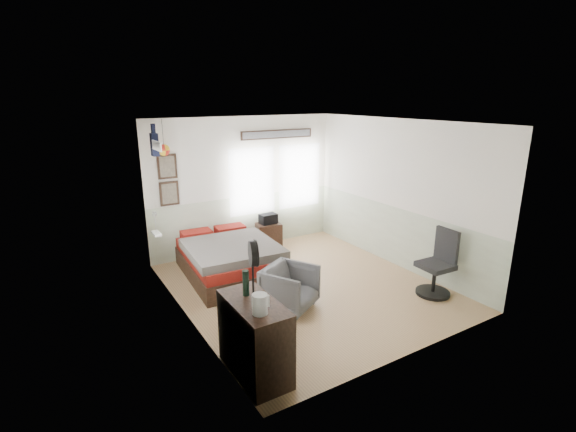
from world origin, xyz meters
The scene contains 12 objects.
ground_plane centered at (0.00, 0.00, -0.01)m, with size 4.00×4.50×0.01m, color #A37952.
room_shell centered at (-0.08, 0.19, 1.61)m, with size 4.02×4.52×2.71m.
wall_decor centered at (-1.10, 1.96, 2.10)m, with size 3.55×1.32×1.44m.
bed centered at (-0.90, 1.09, 0.32)m, with size 1.57×2.11×0.65m.
dresser centered at (-1.74, -1.57, 0.45)m, with size 0.48×1.00×0.90m, color black.
armchair centered at (-0.59, -0.46, 0.33)m, with size 0.70×0.72×0.65m, color #56565A.
nightstand centered at (0.42, 2.05, 0.25)m, with size 0.50×0.40×0.50m, color black.
task_chair centered at (1.66, -1.29, 0.44)m, with size 0.54×0.54×1.07m.
kettle centered at (-1.80, -1.83, 1.01)m, with size 0.19×0.16×0.22m.
bottle centered at (-1.74, -1.38, 1.05)m, with size 0.08×0.08×0.30m, color black.
stand_fan centered at (-1.73, -1.57, 1.46)m, with size 0.15×0.29×0.72m.
black_bag centered at (0.42, 2.05, 0.61)m, with size 0.35×0.23×0.21m, color black.
Camera 1 is at (-3.57, -5.29, 3.08)m, focal length 26.00 mm.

